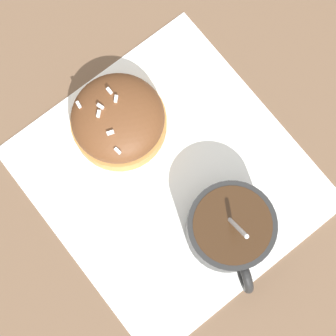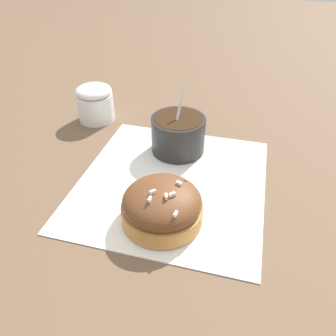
% 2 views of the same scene
% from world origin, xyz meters
% --- Properties ---
extents(ground_plane, '(3.00, 3.00, 0.00)m').
position_xyz_m(ground_plane, '(0.00, 0.00, 0.00)').
color(ground_plane, brown).
extents(paper_napkin, '(0.28, 0.26, 0.00)m').
position_xyz_m(paper_napkin, '(0.00, 0.00, 0.00)').
color(paper_napkin, white).
rests_on(paper_napkin, ground_plane).
extents(coffee_cup, '(0.10, 0.08, 0.10)m').
position_xyz_m(coffee_cup, '(0.08, 0.01, 0.03)').
color(coffee_cup, black).
rests_on(coffee_cup, paper_napkin).
extents(frosted_pastry, '(0.10, 0.10, 0.05)m').
position_xyz_m(frosted_pastry, '(-0.08, -0.01, 0.03)').
color(frosted_pastry, '#C18442').
rests_on(frosted_pastry, paper_napkin).
extents(sugar_bowl, '(0.07, 0.07, 0.07)m').
position_xyz_m(sugar_bowl, '(0.14, 0.18, 0.03)').
color(sugar_bowl, white).
rests_on(sugar_bowl, ground_plane).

